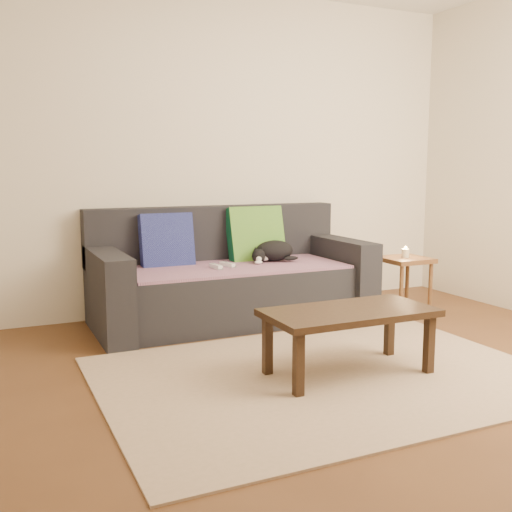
# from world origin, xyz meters

# --- Properties ---
(ground) EXTENTS (4.50, 4.50, 0.00)m
(ground) POSITION_xyz_m (0.00, 0.00, 0.00)
(ground) COLOR brown
(ground) RESTS_ON ground
(back_wall) EXTENTS (4.50, 0.04, 2.60)m
(back_wall) POSITION_xyz_m (0.00, 2.00, 1.30)
(back_wall) COLOR beige
(back_wall) RESTS_ON ground
(sofa) EXTENTS (2.10, 0.94, 0.87)m
(sofa) POSITION_xyz_m (0.00, 1.57, 0.31)
(sofa) COLOR #232328
(sofa) RESTS_ON ground
(throw_blanket) EXTENTS (1.66, 0.74, 0.02)m
(throw_blanket) POSITION_xyz_m (0.00, 1.48, 0.43)
(throw_blanket) COLOR #482A4E
(throw_blanket) RESTS_ON sofa
(cushion_navy) EXTENTS (0.40, 0.17, 0.42)m
(cushion_navy) POSITION_xyz_m (-0.45, 1.74, 0.63)
(cushion_navy) COLOR #131555
(cushion_navy) RESTS_ON throw_blanket
(cushion_green) EXTENTS (0.46, 0.23, 0.48)m
(cushion_green) POSITION_xyz_m (0.30, 1.74, 0.63)
(cushion_green) COLOR #0B492B
(cushion_green) RESTS_ON throw_blanket
(cat) EXTENTS (0.41, 0.32, 0.16)m
(cat) POSITION_xyz_m (0.37, 1.57, 0.52)
(cat) COLOR black
(cat) RESTS_ON throw_blanket
(wii_remote_a) EXTENTS (0.05, 0.15, 0.03)m
(wii_remote_a) POSITION_xyz_m (-0.17, 1.43, 0.46)
(wii_remote_a) COLOR white
(wii_remote_a) RESTS_ON throw_blanket
(wii_remote_b) EXTENTS (0.08, 0.15, 0.03)m
(wii_remote_b) POSITION_xyz_m (-0.06, 1.47, 0.46)
(wii_remote_b) COLOR white
(wii_remote_b) RESTS_ON throw_blanket
(side_table) EXTENTS (0.36, 0.36, 0.45)m
(side_table) POSITION_xyz_m (1.39, 1.21, 0.37)
(side_table) COLOR brown
(side_table) RESTS_ON ground
(candle) EXTENTS (0.06, 0.06, 0.09)m
(candle) POSITION_xyz_m (1.39, 1.21, 0.49)
(candle) COLOR beige
(candle) RESTS_ON side_table
(rug) EXTENTS (2.50, 1.80, 0.01)m
(rug) POSITION_xyz_m (0.00, 0.15, 0.01)
(rug) COLOR tan
(rug) RESTS_ON ground
(coffee_table) EXTENTS (0.97, 0.48, 0.39)m
(coffee_table) POSITION_xyz_m (0.13, 0.12, 0.34)
(coffee_table) COLOR #2E2112
(coffee_table) RESTS_ON rug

